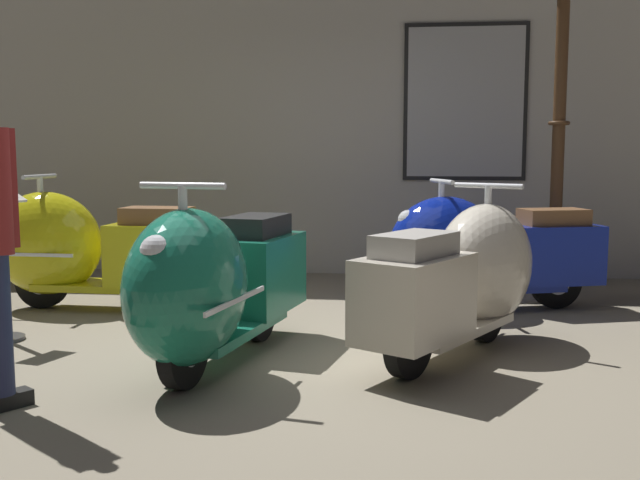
# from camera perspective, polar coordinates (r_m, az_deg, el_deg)

# --- Properties ---
(ground_plane) EXTENTS (60.00, 60.00, 0.00)m
(ground_plane) POSITION_cam_1_polar(r_m,az_deg,el_deg) (4.58, -2.79, -9.08)
(ground_plane) COLOR gray
(showroom_back_wall) EXTENTS (18.00, 0.63, 3.62)m
(showroom_back_wall) POSITION_cam_1_polar(r_m,az_deg,el_deg) (7.65, 2.27, 10.96)
(showroom_back_wall) COLOR #ADA89E
(showroom_back_wall) RESTS_ON ground
(scooter_0) EXTENTS (1.79, 0.61, 1.08)m
(scooter_0) POSITION_cam_1_polar(r_m,az_deg,el_deg) (6.16, -18.13, -0.63)
(scooter_0) COLOR black
(scooter_0) RESTS_ON ground
(scooter_1) EXTENTS (0.85, 1.87, 1.10)m
(scooter_1) POSITION_cam_1_polar(r_m,az_deg,el_deg) (4.26, -8.41, -3.45)
(scooter_1) COLOR black
(scooter_1) RESTS_ON ground
(scooter_2) EXTENTS (1.30, 1.74, 1.06)m
(scooter_2) POSITION_cam_1_polar(r_m,az_deg,el_deg) (4.68, 11.19, -2.81)
(scooter_2) COLOR black
(scooter_2) RESTS_ON ground
(scooter_3) EXTENTS (1.79, 0.97, 1.05)m
(scooter_3) POSITION_cam_1_polar(r_m,az_deg,el_deg) (5.91, 12.15, -0.88)
(scooter_3) COLOR black
(scooter_3) RESTS_ON ground
(lamppost) EXTENTS (0.32, 0.32, 2.91)m
(lamppost) POSITION_cam_1_polar(r_m,az_deg,el_deg) (6.88, 18.14, 10.57)
(lamppost) COLOR #472D19
(lamppost) RESTS_ON ground
(info_stanchion) EXTENTS (0.32, 0.38, 1.04)m
(info_stanchion) POSITION_cam_1_polar(r_m,az_deg,el_deg) (5.33, -23.60, -2.64)
(info_stanchion) COLOR #333338
(info_stanchion) RESTS_ON ground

